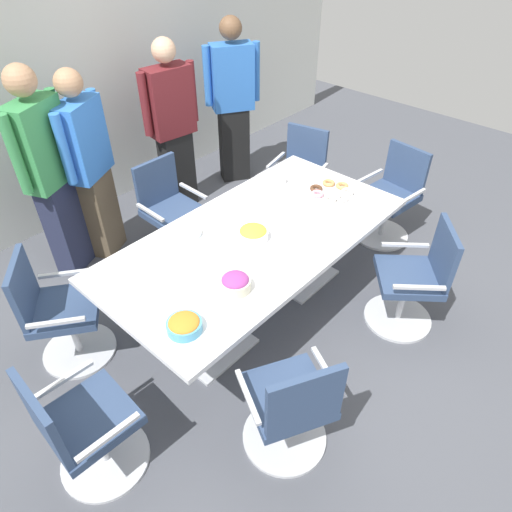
% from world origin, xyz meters
% --- Properties ---
extents(ground_plane, '(10.00, 10.00, 0.01)m').
position_xyz_m(ground_plane, '(0.00, 0.00, -0.01)').
color(ground_plane, '#4C4F56').
extents(back_wall, '(8.00, 0.10, 2.80)m').
position_xyz_m(back_wall, '(0.00, 2.40, 1.40)').
color(back_wall, silver).
rests_on(back_wall, ground).
extents(conference_table, '(2.40, 1.20, 0.75)m').
position_xyz_m(conference_table, '(0.00, 0.00, 0.63)').
color(conference_table, white).
rests_on(conference_table, ground).
extents(office_chair_0, '(0.57, 0.57, 0.91)m').
position_xyz_m(office_chair_0, '(-1.67, -0.20, 0.41)').
color(office_chair_0, silver).
rests_on(office_chair_0, ground).
extents(office_chair_1, '(0.73, 0.73, 0.91)m').
position_xyz_m(office_chair_1, '(-0.78, -0.98, 0.41)').
color(office_chair_1, silver).
rests_on(office_chair_1, ground).
extents(office_chair_2, '(0.76, 0.76, 0.91)m').
position_xyz_m(office_chair_2, '(0.71, -1.00, 0.41)').
color(office_chair_2, silver).
rests_on(office_chair_2, ground).
extents(office_chair_3, '(0.61, 0.61, 0.91)m').
position_xyz_m(office_chair_3, '(1.65, -0.27, 0.41)').
color(office_chair_3, silver).
rests_on(office_chair_3, ground).
extents(office_chair_4, '(0.64, 0.64, 0.91)m').
position_xyz_m(office_chair_4, '(1.37, 0.64, 0.41)').
color(office_chair_4, silver).
rests_on(office_chair_4, ground).
extents(office_chair_5, '(0.55, 0.55, 0.91)m').
position_xyz_m(office_chair_5, '(0.05, 1.10, 0.41)').
color(office_chair_5, silver).
rests_on(office_chair_5, ground).
extents(office_chair_6, '(0.76, 0.76, 0.91)m').
position_xyz_m(office_chair_6, '(-1.30, 0.71, 0.41)').
color(office_chair_6, silver).
rests_on(office_chair_6, ground).
extents(person_standing_0, '(0.59, 0.39, 1.82)m').
position_xyz_m(person_standing_0, '(-0.71, 1.62, 0.96)').
color(person_standing_0, '#232842').
rests_on(person_standing_0, ground).
extents(person_standing_1, '(0.57, 0.40, 1.72)m').
position_xyz_m(person_standing_1, '(-0.37, 1.60, 0.89)').
color(person_standing_1, brown).
rests_on(person_standing_1, ground).
extents(person_standing_2, '(0.62, 0.27, 1.74)m').
position_xyz_m(person_standing_2, '(0.64, 1.70, 0.91)').
color(person_standing_2, black).
rests_on(person_standing_2, ground).
extents(person_standing_3, '(0.56, 0.42, 1.79)m').
position_xyz_m(person_standing_3, '(1.47, 1.67, 0.94)').
color(person_standing_3, black).
rests_on(person_standing_3, ground).
extents(snack_bowl_chips_yellow, '(0.23, 0.23, 0.10)m').
position_xyz_m(snack_bowl_chips_yellow, '(-0.04, -0.01, 0.80)').
color(snack_bowl_chips_yellow, white).
rests_on(snack_bowl_chips_yellow, conference_table).
extents(snack_bowl_chips_orange, '(0.21, 0.21, 0.09)m').
position_xyz_m(snack_bowl_chips_orange, '(-0.97, -0.32, 0.79)').
color(snack_bowl_chips_orange, '#4C9EC6').
rests_on(snack_bowl_chips_orange, conference_table).
extents(snack_bowl_candy_mix, '(0.20, 0.20, 0.12)m').
position_xyz_m(snack_bowl_candy_mix, '(-0.52, -0.29, 0.81)').
color(snack_bowl_candy_mix, beige).
rests_on(snack_bowl_candy_mix, conference_table).
extents(donut_platter, '(0.37, 0.36, 0.04)m').
position_xyz_m(donut_platter, '(0.86, -0.08, 0.77)').
color(donut_platter, white).
rests_on(donut_platter, conference_table).
extents(plate_stack, '(0.20, 0.20, 0.03)m').
position_xyz_m(plate_stack, '(-0.34, 0.38, 0.77)').
color(plate_stack, white).
rests_on(plate_stack, conference_table).
extents(napkin_pile, '(0.19, 0.19, 0.09)m').
position_xyz_m(napkin_pile, '(0.64, 0.41, 0.79)').
color(napkin_pile, white).
rests_on(napkin_pile, conference_table).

